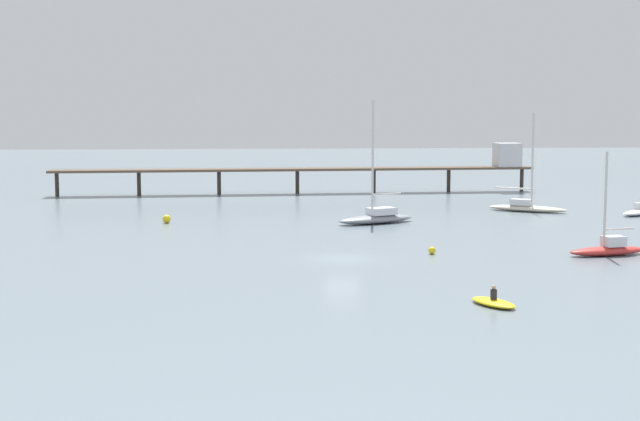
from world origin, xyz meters
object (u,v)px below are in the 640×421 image
at_px(sailboat_cream, 527,206).
at_px(mooring_buoy_far, 432,250).
at_px(mooring_buoy_mid, 167,219).
at_px(dinghy_yellow, 494,302).
at_px(pier, 364,165).
at_px(sailboat_gray, 377,216).
at_px(sailboat_red, 608,248).

bearing_deg(sailboat_cream, mooring_buoy_far, -120.50).
relative_size(sailboat_cream, mooring_buoy_mid, 13.07).
bearing_deg(dinghy_yellow, pier, 88.08).
bearing_deg(mooring_buoy_mid, mooring_buoy_far, -44.18).
bearing_deg(pier, dinghy_yellow, -91.92).
height_order(pier, mooring_buoy_mid, pier).
bearing_deg(pier, sailboat_gray, -95.64).
bearing_deg(sailboat_cream, dinghy_yellow, -110.16).
xyz_separation_m(dinghy_yellow, mooring_buoy_mid, (-20.85, 38.39, 0.20)).
bearing_deg(pier, sailboat_cream, -59.02).
height_order(sailboat_gray, dinghy_yellow, sailboat_gray).
bearing_deg(pier, mooring_buoy_far, -92.12).
bearing_deg(sailboat_cream, sailboat_gray, -153.71).
bearing_deg(dinghy_yellow, sailboat_red, 50.46).
xyz_separation_m(sailboat_gray, sailboat_cream, (17.45, 8.62, -0.05)).
height_order(pier, mooring_buoy_far, pier).
xyz_separation_m(sailboat_cream, dinghy_yellow, (-16.57, -45.14, -0.43)).
height_order(sailboat_cream, mooring_buoy_far, sailboat_cream).
bearing_deg(mooring_buoy_mid, sailboat_red, -33.18).
relative_size(sailboat_gray, sailboat_red, 1.52).
relative_size(pier, sailboat_cream, 6.00).
distance_m(sailboat_gray, mooring_buoy_mid, 20.06).
relative_size(dinghy_yellow, mooring_buoy_mid, 4.28).
bearing_deg(sailboat_cream, pier, 120.98).
height_order(sailboat_red, mooring_buoy_far, sailboat_red).
xyz_separation_m(sailboat_gray, dinghy_yellow, (0.88, -36.52, -0.48)).
relative_size(mooring_buoy_far, mooring_buoy_mid, 0.70).
bearing_deg(sailboat_gray, dinghy_yellow, -88.62).
height_order(sailboat_red, mooring_buoy_mid, sailboat_red).
bearing_deg(sailboat_cream, mooring_buoy_mid, -169.78).
xyz_separation_m(sailboat_gray, mooring_buoy_mid, (-19.97, 1.87, -0.28)).
xyz_separation_m(pier, sailboat_red, (10.96, -52.81, -3.04)).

